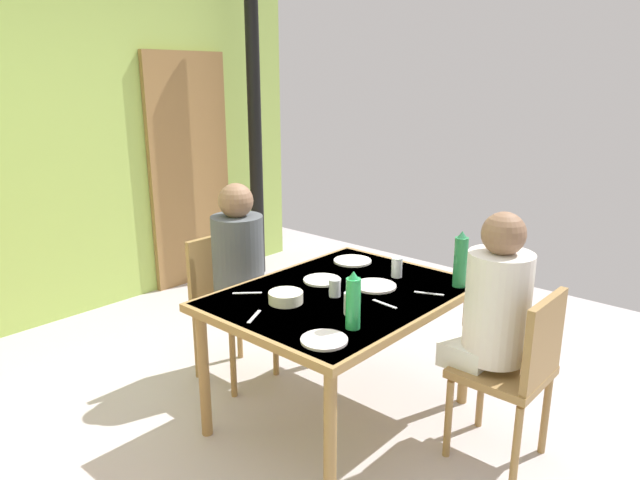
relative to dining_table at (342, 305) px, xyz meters
name	(u,v)px	position (x,y,z in m)	size (l,w,h in m)	color
ground_plane	(277,427)	(-0.30, 0.19, -0.66)	(5.98, 5.98, 0.00)	#BAB1B3
wall_back	(51,140)	(-0.30, 2.49, 0.69)	(4.56, 0.10, 2.71)	#9FBF57
door_wooden	(190,171)	(0.84, 2.41, 0.34)	(0.80, 0.05, 2.00)	olive
stove_pipe_column	(255,128)	(1.37, 2.14, 0.69)	(0.12, 0.12, 2.71)	black
dining_table	(342,305)	(0.00, 0.00, 0.00)	(1.30, 0.98, 0.73)	olive
chair_near_diner	(517,368)	(0.26, -0.84, -0.16)	(0.40, 0.40, 0.87)	olive
chair_far_diner	(227,298)	(-0.07, 0.84, -0.16)	(0.40, 0.40, 0.87)	olive
person_near_diner	(495,303)	(0.26, -0.71, 0.12)	(0.30, 0.37, 0.77)	silver
person_far_diner	(240,258)	(-0.07, 0.71, 0.12)	(0.30, 0.37, 0.77)	#4E485A
water_bottle_green_near	(460,260)	(0.48, -0.41, 0.21)	(0.07, 0.07, 0.30)	#298649
water_bottle_green_far	(353,302)	(-0.31, -0.31, 0.19)	(0.07, 0.07, 0.27)	green
serving_bowl_center	(286,297)	(-0.29, 0.12, 0.10)	(0.17, 0.17, 0.06)	#EFEACE
dinner_plate_near_left	(353,261)	(0.43, 0.27, 0.08)	(0.23, 0.23, 0.01)	white
dinner_plate_near_right	(375,286)	(0.17, -0.08, 0.08)	(0.22, 0.22, 0.01)	white
dinner_plate_far_center	(324,340)	(-0.49, -0.31, 0.08)	(0.20, 0.20, 0.01)	white
dinner_plate_far_side	(322,280)	(0.06, 0.18, 0.08)	(0.20, 0.20, 0.01)	white
drinking_glass_by_near_diner	(335,288)	(-0.07, -0.01, 0.11)	(0.06, 0.06, 0.09)	silver
drinking_glass_by_far_diner	(397,267)	(0.38, -0.08, 0.13)	(0.06, 0.06, 0.11)	silver
drinking_glass_spare_center	(350,303)	(-0.19, -0.21, 0.12)	(0.06, 0.06, 0.11)	silver
cutlery_knife_near	(385,304)	(0.01, -0.26, 0.07)	(0.15, 0.02, 0.00)	silver
cutlery_fork_near	(254,317)	(-0.51, 0.10, 0.07)	(0.15, 0.02, 0.00)	silver
cutlery_knife_far	(429,293)	(0.28, -0.35, 0.07)	(0.15, 0.02, 0.00)	silver
cutlery_fork_far	(247,293)	(-0.34, 0.35, 0.07)	(0.15, 0.02, 0.00)	silver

